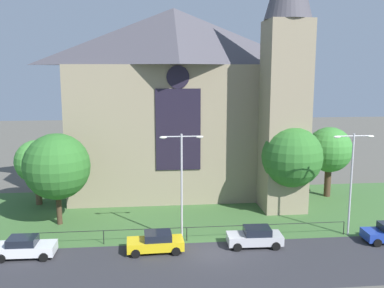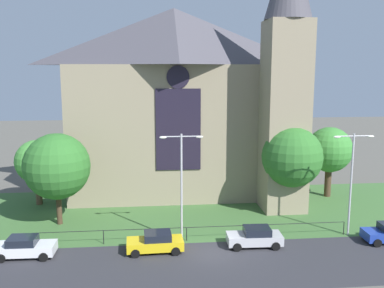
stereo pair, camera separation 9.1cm
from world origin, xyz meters
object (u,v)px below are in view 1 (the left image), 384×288
at_px(tree_left_near, 57,167).
at_px(tree_right_near, 292,157).
at_px(parked_car_yellow, 156,242).
at_px(parked_car_silver, 255,237).
at_px(tree_left_far, 37,162).
at_px(streetlamp_near, 182,175).
at_px(tree_right_far, 329,150).
at_px(church_building, 182,100).
at_px(streetlamp_far, 352,172).
at_px(parked_car_white, 25,247).

bearing_deg(tree_left_near, tree_right_near, 1.89).
xyz_separation_m(parked_car_yellow, parked_car_silver, (7.65, 0.29, 0.00)).
distance_m(tree_right_near, tree_left_near, 21.23).
distance_m(tree_left_far, streetlamp_near, 17.62).
distance_m(tree_left_far, tree_left_near, 6.88).
relative_size(tree_left_near, tree_right_far, 1.08).
xyz_separation_m(church_building, streetlamp_near, (-1.17, -14.68, -4.81)).
distance_m(tree_right_far, streetlamp_near, 19.87).
height_order(tree_left_near, streetlamp_far, streetlamp_far).
xyz_separation_m(streetlamp_far, parked_car_yellow, (-15.86, -1.76, -4.62)).
bearing_deg(tree_left_far, church_building, 13.63).
distance_m(tree_left_near, parked_car_white, 8.18).
height_order(tree_right_far, parked_car_silver, tree_right_far).
bearing_deg(parked_car_yellow, tree_right_near, -151.71).
height_order(tree_right_near, streetlamp_near, streetlamp_near).
height_order(tree_left_near, parked_car_silver, tree_left_near).
distance_m(church_building, tree_right_near, 13.96).
bearing_deg(streetlamp_far, tree_left_near, 168.22).
xyz_separation_m(tree_left_near, parked_car_yellow, (8.36, -6.81, -4.47)).
distance_m(church_building, parked_car_yellow, 19.28).
bearing_deg(church_building, parked_car_white, -127.88).
bearing_deg(tree_left_near, streetlamp_near, -25.79).
bearing_deg(church_building, parked_car_yellow, -101.22).
distance_m(streetlamp_near, parked_car_silver, 7.44).
height_order(tree_right_far, streetlamp_near, streetlamp_near).
distance_m(streetlamp_near, parked_car_yellow, 5.45).
bearing_deg(streetlamp_near, tree_right_far, 33.26).
bearing_deg(tree_left_near, parked_car_yellow, -39.17).
relative_size(tree_right_far, parked_car_silver, 1.77).
xyz_separation_m(church_building, parked_car_yellow, (-3.26, -16.44, -9.53)).
bearing_deg(parked_car_yellow, streetlamp_near, -141.87).
height_order(church_building, streetlamp_near, church_building).
height_order(parked_car_white, parked_car_silver, same).
distance_m(tree_right_near, parked_car_silver, 10.08).
bearing_deg(church_building, tree_right_far, -13.75).
bearing_deg(tree_right_near, church_building, 137.08).
distance_m(tree_right_near, parked_car_yellow, 15.62).
height_order(tree_right_far, streetlamp_far, streetlamp_far).
distance_m(parked_car_white, parked_car_yellow, 9.48).
height_order(streetlamp_far, parked_car_yellow, streetlamp_far).
height_order(tree_right_near, tree_left_near, tree_right_near).
bearing_deg(tree_left_far, tree_right_near, -12.31).
bearing_deg(tree_left_near, parked_car_silver, -22.18).
xyz_separation_m(church_building, tree_left_far, (-14.83, -3.60, -5.87)).
height_order(tree_left_far, parked_car_white, tree_left_far).
height_order(streetlamp_far, parked_car_silver, streetlamp_far).
distance_m(tree_right_far, streetlamp_far, 11.27).
relative_size(streetlamp_far, parked_car_white, 2.00).
relative_size(parked_car_white, parked_car_yellow, 1.00).
bearing_deg(tree_left_far, tree_left_near, -62.00).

